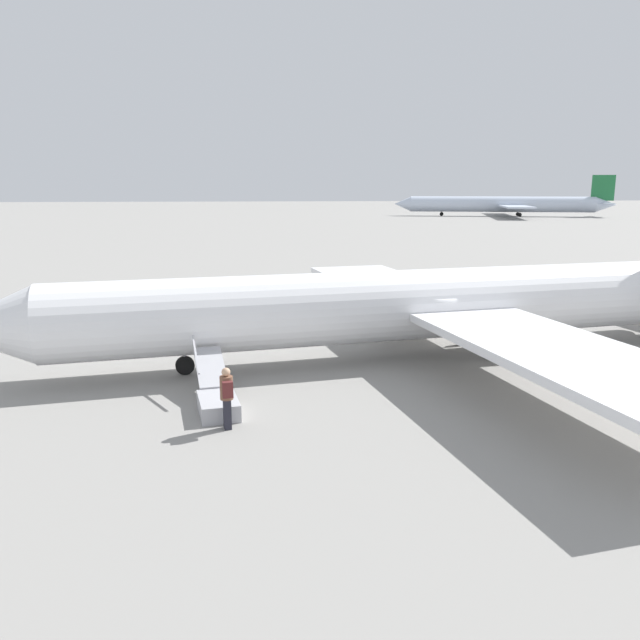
{
  "coord_description": "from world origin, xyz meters",
  "views": [
    {
      "loc": [
        6.67,
        23.01,
        6.49
      ],
      "look_at": [
        3.9,
        1.43,
        1.89
      ],
      "focal_mm": 35.0,
      "sensor_mm": 36.0,
      "label": 1
    }
  ],
  "objects_px": {
    "airplane_taxiing_distant": "(505,204)",
    "passenger": "(227,394)",
    "boarding_stairs": "(216,397)",
    "airplane_main": "(439,303)"
  },
  "relations": [
    {
      "from": "passenger",
      "to": "airplane_main",
      "type": "bearing_deg",
      "value": -58.44
    },
    {
      "from": "airplane_main",
      "to": "airplane_taxiing_distant",
      "type": "bearing_deg",
      "value": -122.89
    },
    {
      "from": "airplane_main",
      "to": "boarding_stairs",
      "type": "relative_size",
      "value": 8.16
    },
    {
      "from": "boarding_stairs",
      "to": "passenger",
      "type": "height_order",
      "value": "boarding_stairs"
    },
    {
      "from": "boarding_stairs",
      "to": "airplane_main",
      "type": "bearing_deg",
      "value": -66.95
    },
    {
      "from": "boarding_stairs",
      "to": "passenger",
      "type": "xyz_separation_m",
      "value": [
        -0.36,
        1.62,
        0.62
      ]
    },
    {
      "from": "airplane_taxiing_distant",
      "to": "passenger",
      "type": "bearing_deg",
      "value": 80.36
    },
    {
      "from": "boarding_stairs",
      "to": "passenger",
      "type": "bearing_deg",
      "value": -175.91
    },
    {
      "from": "airplane_main",
      "to": "boarding_stairs",
      "type": "distance_m",
      "value": 10.09
    },
    {
      "from": "airplane_taxiing_distant",
      "to": "boarding_stairs",
      "type": "relative_size",
      "value": 12.08
    }
  ]
}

